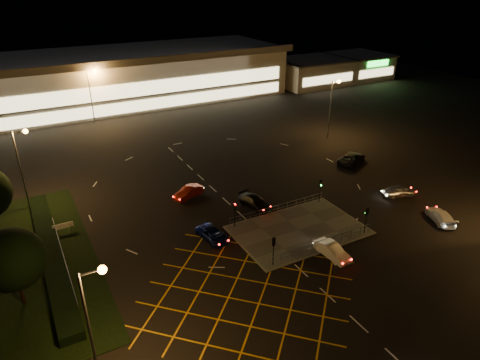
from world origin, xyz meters
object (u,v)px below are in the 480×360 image
car_left_blue (213,234)px  car_right_silver (399,191)px  car_circ_red (189,192)px  car_far_dkgrey (255,202)px  car_east_grey (352,158)px  signal_se (367,215)px  car_approach_white (441,216)px  signal_nw (235,209)px  signal_ne (320,186)px  car_queue_white (332,251)px  signal_sw (274,246)px

car_left_blue → car_right_silver: 25.58m
car_left_blue → car_circ_red: size_ratio=1.03×
car_far_dkgrey → car_east_grey: 20.33m
car_right_silver → car_circ_red: size_ratio=0.97×
signal_se → car_approach_white: bearing=166.7°
signal_nw → signal_ne: size_ratio=1.00×
car_queue_white → car_circ_red: car_circ_red is taller
signal_nw → car_right_silver: 22.57m
car_queue_white → car_right_silver: 17.29m
car_queue_white → car_circ_red: 20.51m
signal_ne → signal_sw: bearing=-146.4°
car_right_silver → car_circ_red: (-23.97, 12.80, -0.00)m
car_far_dkgrey → car_right_silver: car_right_silver is taller
car_left_blue → car_far_dkgrey: 8.60m
car_far_dkgrey → car_circ_red: 8.85m
signal_se → signal_ne: bearing=-90.0°
signal_ne → car_queue_white: bearing=-121.6°
car_queue_white → car_left_blue: size_ratio=0.97×
signal_sw → car_queue_white: bearing=165.1°
signal_se → car_queue_white: signal_se is taller
car_circ_red → signal_nw: bearing=-10.0°
signal_sw → car_east_grey: bearing=-147.1°
signal_nw → signal_sw: bearing=-90.0°
signal_se → car_left_blue: signal_se is taller
signal_nw → car_right_silver: bearing=-8.8°
signal_ne → car_far_dkgrey: bearing=158.3°
car_far_dkgrey → car_approach_white: car_far_dkgrey is taller
signal_ne → car_right_silver: (10.24, -3.46, -1.66)m
signal_sw → car_approach_white: signal_sw is taller
signal_sw → car_queue_white: size_ratio=0.74×
car_far_dkgrey → car_approach_white: (17.17, -13.27, -0.02)m
car_queue_white → car_right_silver: car_right_silver is taller
signal_nw → car_queue_white: signal_nw is taller
signal_se → signal_ne: same height
car_right_silver → car_east_grey: (1.99, 11.15, 0.06)m
signal_se → car_circ_red: bearing=-51.6°
signal_se → car_right_silver: bearing=-156.1°
car_left_blue → car_east_grey: bearing=8.5°
signal_se → car_queue_white: size_ratio=0.74×
signal_se → car_approach_white: (9.62, -2.28, -1.69)m
signal_nw → car_far_dkgrey: signal_nw is taller
car_queue_white → car_left_blue: (-9.30, 8.70, -0.09)m
signal_ne → car_east_grey: (12.23, 7.70, -1.59)m
car_east_grey → signal_sw: bearing=99.8°
signal_nw → signal_ne: bearing=0.0°
car_approach_white → signal_sw: bearing=17.7°
signal_se → car_east_grey: size_ratio=0.57×
signal_se → signal_sw: bearing=0.0°
signal_sw → signal_nw: same height
signal_se → car_east_grey: 19.95m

